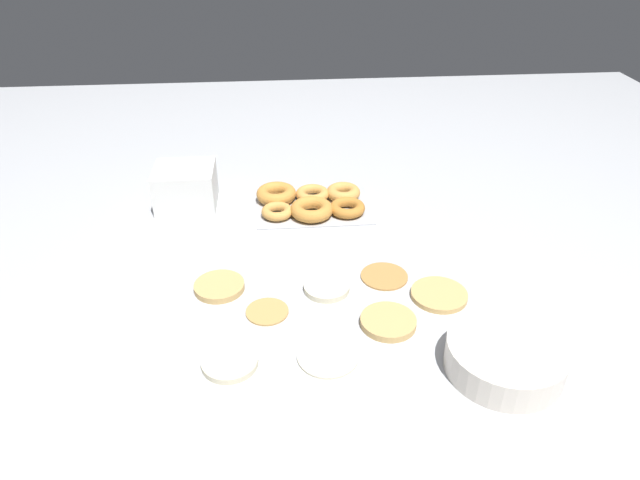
# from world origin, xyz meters

# --- Properties ---
(ground_plane) EXTENTS (3.00, 3.00, 0.00)m
(ground_plane) POSITION_xyz_m (0.00, 0.00, 0.00)
(ground_plane) COLOR #B2B5BA
(pancake_0) EXTENTS (0.11, 0.11, 0.01)m
(pancake_0) POSITION_xyz_m (0.02, 0.24, 0.00)
(pancake_0) COLOR beige
(pancake_0) RESTS_ON ground_plane
(pancake_1) EXTENTS (0.09, 0.09, 0.01)m
(pancake_1) POSITION_xyz_m (0.13, 0.10, 0.00)
(pancake_1) COLOR tan
(pancake_1) RESTS_ON ground_plane
(pancake_2) EXTENTS (0.10, 0.10, 0.01)m
(pancake_2) POSITION_xyz_m (0.00, 0.04, 0.01)
(pancake_2) COLOR beige
(pancake_2) RESTS_ON ground_plane
(pancake_3) EXTENTS (0.11, 0.11, 0.01)m
(pancake_3) POSITION_xyz_m (0.23, 0.01, 0.01)
(pancake_3) COLOR tan
(pancake_3) RESTS_ON ground_plane
(pancake_4) EXTENTS (0.11, 0.11, 0.01)m
(pancake_4) POSITION_xyz_m (-0.11, 0.16, 0.01)
(pancake_4) COLOR tan
(pancake_4) RESTS_ON ground_plane
(pancake_5) EXTENTS (0.10, 0.10, 0.01)m
(pancake_5) POSITION_xyz_m (-0.13, 0.00, 0.00)
(pancake_5) COLOR #B27F42
(pancake_5) RESTS_ON ground_plane
(pancake_6) EXTENTS (0.10, 0.10, 0.01)m
(pancake_6) POSITION_xyz_m (0.19, 0.24, 0.01)
(pancake_6) COLOR beige
(pancake_6) RESTS_ON ground_plane
(pancake_7) EXTENTS (0.12, 0.12, 0.01)m
(pancake_7) POSITION_xyz_m (-0.23, 0.08, 0.01)
(pancake_7) COLOR tan
(pancake_7) RESTS_ON ground_plane
(donut_tray) EXTENTS (0.30, 0.21, 0.04)m
(donut_tray) POSITION_xyz_m (0.01, -0.33, 0.02)
(donut_tray) COLOR #ADAFB5
(donut_tray) RESTS_ON ground_plane
(batter_bowl) EXTENTS (0.21, 0.21, 0.06)m
(batter_bowl) POSITION_xyz_m (-0.29, 0.29, 0.03)
(batter_bowl) COLOR silver
(batter_bowl) RESTS_ON ground_plane
(container_stack) EXTENTS (0.16, 0.14, 0.11)m
(container_stack) POSITION_xyz_m (0.34, -0.38, 0.05)
(container_stack) COLOR white
(container_stack) RESTS_ON ground_plane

